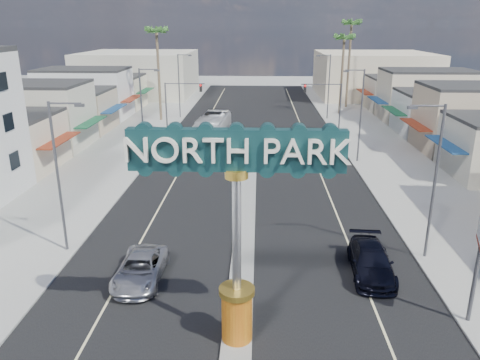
# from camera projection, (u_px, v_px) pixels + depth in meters

# --- Properties ---
(ground) EXTENTS (160.00, 160.00, 0.00)m
(ground) POSITION_uv_depth(u_px,v_px,m) (250.00, 161.00, 46.68)
(ground) COLOR gray
(ground) RESTS_ON ground
(road) EXTENTS (20.00, 120.00, 0.01)m
(road) POSITION_uv_depth(u_px,v_px,m) (250.00, 161.00, 46.68)
(road) COLOR black
(road) RESTS_ON ground
(median_island) EXTENTS (1.30, 30.00, 0.16)m
(median_island) POSITION_uv_depth(u_px,v_px,m) (245.00, 225.00, 31.49)
(median_island) COLOR gray
(median_island) RESTS_ON ground
(sidewalk_left) EXTENTS (8.00, 120.00, 0.12)m
(sidewalk_left) POSITION_uv_depth(u_px,v_px,m) (112.00, 159.00, 47.20)
(sidewalk_left) COLOR gray
(sidewalk_left) RESTS_ON ground
(sidewalk_right) EXTENTS (8.00, 120.00, 0.12)m
(sidewalk_right) POSITION_uv_depth(u_px,v_px,m) (392.00, 162.00, 46.12)
(sidewalk_right) COLOR gray
(sidewalk_right) RESTS_ON ground
(storefront_row_left) EXTENTS (12.00, 42.00, 6.00)m
(storefront_row_left) POSITION_uv_depth(u_px,v_px,m) (62.00, 107.00, 58.98)
(storefront_row_left) COLOR beige
(storefront_row_left) RESTS_ON ground
(storefront_row_right) EXTENTS (12.00, 42.00, 6.00)m
(storefront_row_right) POSITION_uv_depth(u_px,v_px,m) (448.00, 110.00, 57.12)
(storefront_row_right) COLOR #B7B29E
(storefront_row_right) RESTS_ON ground
(backdrop_far_left) EXTENTS (20.00, 20.00, 8.00)m
(backdrop_far_left) POSITION_uv_depth(u_px,v_px,m) (140.00, 74.00, 88.91)
(backdrop_far_left) COLOR #B7B29E
(backdrop_far_left) RESTS_ON ground
(backdrop_far_right) EXTENTS (20.00, 20.00, 8.00)m
(backdrop_far_right) POSITION_uv_depth(u_px,v_px,m) (373.00, 75.00, 87.20)
(backdrop_far_right) COLOR beige
(backdrop_far_right) RESTS_ON ground
(gateway_sign) EXTENTS (8.20, 1.50, 9.15)m
(gateway_sign) POSITION_uv_depth(u_px,v_px,m) (237.00, 214.00, 18.25)
(gateway_sign) COLOR #C2470E
(gateway_sign) RESTS_ON median_island
(traffic_signal_left) EXTENTS (5.09, 0.45, 6.00)m
(traffic_signal_left) POSITION_uv_depth(u_px,v_px,m) (180.00, 97.00, 58.94)
(traffic_signal_left) COLOR #47474C
(traffic_signal_left) RESTS_ON ground
(traffic_signal_right) EXTENTS (5.09, 0.45, 6.00)m
(traffic_signal_right) POSITION_uv_depth(u_px,v_px,m) (326.00, 98.00, 58.23)
(traffic_signal_right) COLOR #47474C
(traffic_signal_right) RESTS_ON ground
(streetlight_l_near) EXTENTS (2.03, 0.22, 9.00)m
(streetlight_l_near) POSITION_uv_depth(u_px,v_px,m) (60.00, 171.00, 26.53)
(streetlight_l_near) COLOR #47474C
(streetlight_l_near) RESTS_ON ground
(streetlight_l_mid) EXTENTS (2.03, 0.22, 9.00)m
(streetlight_l_mid) POSITION_uv_depth(u_px,v_px,m) (143.00, 110.00, 45.48)
(streetlight_l_mid) COLOR #47474C
(streetlight_l_mid) RESTS_ON ground
(streetlight_l_far) EXTENTS (2.03, 0.22, 9.00)m
(streetlight_l_far) POSITION_uv_depth(u_px,v_px,m) (180.00, 83.00, 66.33)
(streetlight_l_far) COLOR #47474C
(streetlight_l_far) RESTS_ON ground
(streetlight_r_near) EXTENTS (2.03, 0.22, 9.00)m
(streetlight_r_near) POSITION_uv_depth(u_px,v_px,m) (433.00, 175.00, 25.72)
(streetlight_r_near) COLOR #47474C
(streetlight_r_near) RESTS_ON ground
(streetlight_r_mid) EXTENTS (2.03, 0.22, 9.00)m
(streetlight_r_mid) POSITION_uv_depth(u_px,v_px,m) (359.00, 111.00, 44.67)
(streetlight_r_mid) COLOR #47474C
(streetlight_r_mid) RESTS_ON ground
(streetlight_r_far) EXTENTS (2.03, 0.22, 9.00)m
(streetlight_r_far) POSITION_uv_depth(u_px,v_px,m) (328.00, 83.00, 65.52)
(streetlight_r_far) COLOR #47474C
(streetlight_r_far) RESTS_ON ground
(palm_left_far) EXTENTS (2.60, 2.60, 13.10)m
(palm_left_far) POSITION_uv_depth(u_px,v_px,m) (157.00, 36.00, 62.49)
(palm_left_far) COLOR brown
(palm_left_far) RESTS_ON ground
(palm_right_mid) EXTENTS (2.60, 2.60, 12.10)m
(palm_right_mid) POSITION_uv_depth(u_px,v_px,m) (344.00, 41.00, 67.45)
(palm_right_mid) COLOR brown
(palm_right_mid) RESTS_ON ground
(palm_right_far) EXTENTS (2.60, 2.60, 14.10)m
(palm_right_far) POSITION_uv_depth(u_px,v_px,m) (351.00, 28.00, 72.50)
(palm_right_far) COLOR brown
(palm_right_far) RESTS_ON ground
(suv_left) EXTENTS (2.33, 5.04, 1.40)m
(suv_left) POSITION_uv_depth(u_px,v_px,m) (140.00, 269.00, 24.70)
(suv_left) COLOR #B0B0B5
(suv_left) RESTS_ON ground
(suv_right) EXTENTS (2.45, 5.38, 1.53)m
(suv_right) POSITION_uv_depth(u_px,v_px,m) (371.00, 261.00, 25.32)
(suv_right) COLOR black
(suv_right) RESTS_ON ground
(car_parked_left) EXTENTS (2.34, 5.35, 1.79)m
(car_parked_left) POSITION_uv_depth(u_px,v_px,m) (165.00, 145.00, 48.93)
(car_parked_left) COLOR #5B5B5F
(car_parked_left) RESTS_ON ground
(car_parked_right) EXTENTS (1.94, 4.85, 1.57)m
(car_parked_right) POSITION_uv_depth(u_px,v_px,m) (329.00, 158.00, 44.68)
(car_parked_right) COLOR silver
(car_parked_right) RESTS_ON ground
(city_bus) EXTENTS (3.70, 12.52, 3.44)m
(city_bus) POSITION_uv_depth(u_px,v_px,m) (211.00, 133.00, 50.93)
(city_bus) COLOR silver
(city_bus) RESTS_ON ground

